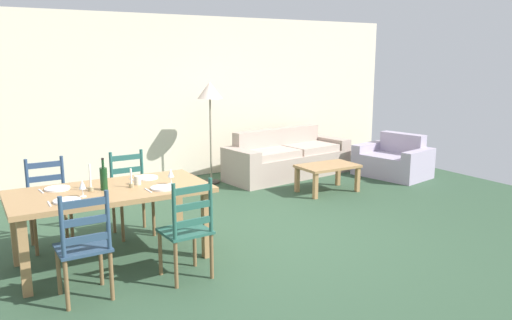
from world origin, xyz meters
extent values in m
cube|color=#2F4B34|center=(0.00, 0.00, -0.01)|extent=(9.60, 9.60, 0.02)
cube|color=beige|center=(0.00, 3.30, 1.35)|extent=(9.60, 0.16, 2.70)
cube|color=#A67B4C|center=(-1.54, 0.15, 0.72)|extent=(1.90, 0.96, 0.05)
cube|color=#A67B4C|center=(-2.39, -0.23, 0.35)|extent=(0.08, 0.08, 0.70)
cube|color=#A67B4C|center=(-0.69, -0.23, 0.35)|extent=(0.08, 0.08, 0.70)
cube|color=#A67B4C|center=(-2.39, 0.53, 0.35)|extent=(0.08, 0.08, 0.70)
cube|color=#A67B4C|center=(-0.69, 0.53, 0.35)|extent=(0.08, 0.08, 0.70)
cube|color=navy|center=(-1.96, -0.52, 0.45)|extent=(0.43, 0.41, 0.03)
cylinder|color=brown|center=(-2.14, -0.35, 0.22)|extent=(0.04, 0.04, 0.43)
cylinder|color=brown|center=(-1.78, -0.34, 0.22)|extent=(0.04, 0.04, 0.43)
cylinder|color=brown|center=(-2.14, -0.69, 0.22)|extent=(0.04, 0.04, 0.43)
cylinder|color=brown|center=(-1.78, -0.68, 0.22)|extent=(0.04, 0.04, 0.43)
cylinder|color=navy|center=(-2.14, -0.69, 0.71)|extent=(0.04, 0.04, 0.50)
cylinder|color=navy|center=(-1.78, -0.68, 0.71)|extent=(0.04, 0.04, 0.50)
cube|color=navy|center=(-1.96, -0.69, 0.58)|extent=(0.38, 0.03, 0.06)
cube|color=navy|center=(-1.96, -0.69, 0.73)|extent=(0.38, 0.03, 0.06)
cube|color=navy|center=(-1.96, -0.69, 0.88)|extent=(0.38, 0.03, 0.06)
cube|color=#265749|center=(-1.06, -0.57, 0.45)|extent=(0.44, 0.43, 0.03)
cylinder|color=brown|center=(-1.25, -0.41, 0.22)|extent=(0.04, 0.04, 0.43)
cylinder|color=brown|center=(-0.89, -0.39, 0.22)|extent=(0.04, 0.04, 0.43)
cylinder|color=brown|center=(-1.22, -0.75, 0.22)|extent=(0.04, 0.04, 0.43)
cylinder|color=brown|center=(-0.87, -0.72, 0.22)|extent=(0.04, 0.04, 0.43)
cylinder|color=#265749|center=(-1.22, -0.75, 0.71)|extent=(0.04, 0.04, 0.50)
cylinder|color=#265749|center=(-0.87, -0.72, 0.71)|extent=(0.04, 0.04, 0.50)
cube|color=#265749|center=(-1.05, -0.74, 0.58)|extent=(0.38, 0.05, 0.06)
cube|color=#265749|center=(-1.05, -0.74, 0.73)|extent=(0.38, 0.05, 0.06)
cube|color=#265749|center=(-1.05, -0.74, 0.88)|extent=(0.38, 0.05, 0.06)
cube|color=navy|center=(-2.01, 0.87, 0.45)|extent=(0.42, 0.40, 0.03)
cylinder|color=brown|center=(-1.83, 0.70, 0.22)|extent=(0.04, 0.04, 0.43)
cylinder|color=brown|center=(-2.19, 0.70, 0.22)|extent=(0.04, 0.04, 0.43)
cylinder|color=brown|center=(-1.83, 1.04, 0.22)|extent=(0.04, 0.04, 0.43)
cylinder|color=brown|center=(-2.19, 1.04, 0.22)|extent=(0.04, 0.04, 0.43)
cylinder|color=navy|center=(-1.83, 1.04, 0.71)|extent=(0.04, 0.04, 0.50)
cylinder|color=navy|center=(-2.19, 1.04, 0.71)|extent=(0.04, 0.04, 0.50)
cube|color=navy|center=(-2.01, 1.04, 0.58)|extent=(0.38, 0.03, 0.06)
cube|color=navy|center=(-2.01, 1.04, 0.73)|extent=(0.38, 0.03, 0.06)
cube|color=navy|center=(-2.01, 1.04, 0.88)|extent=(0.38, 0.03, 0.06)
cube|color=#245951|center=(-1.12, 0.82, 0.45)|extent=(0.43, 0.41, 0.03)
cylinder|color=brown|center=(-0.94, 0.65, 0.22)|extent=(0.04, 0.04, 0.43)
cylinder|color=brown|center=(-1.30, 0.65, 0.22)|extent=(0.04, 0.04, 0.43)
cylinder|color=brown|center=(-0.95, 0.99, 0.22)|extent=(0.04, 0.04, 0.43)
cylinder|color=brown|center=(-1.31, 0.99, 0.22)|extent=(0.04, 0.04, 0.43)
cylinder|color=#245951|center=(-0.95, 0.99, 0.71)|extent=(0.04, 0.04, 0.50)
cylinder|color=#245951|center=(-1.31, 0.99, 0.71)|extent=(0.04, 0.04, 0.50)
cube|color=#245951|center=(-1.13, 0.99, 0.58)|extent=(0.38, 0.03, 0.06)
cube|color=#245951|center=(-1.13, 0.99, 0.73)|extent=(0.38, 0.03, 0.06)
cube|color=#245951|center=(-1.13, 0.99, 0.88)|extent=(0.38, 0.03, 0.06)
cylinder|color=white|center=(-1.99, -0.10, 0.76)|extent=(0.24, 0.24, 0.02)
cube|color=silver|center=(-2.14, -0.10, 0.75)|extent=(0.02, 0.17, 0.01)
cylinder|color=white|center=(-1.09, -0.10, 0.76)|extent=(0.24, 0.24, 0.02)
cube|color=silver|center=(-1.24, -0.10, 0.75)|extent=(0.02, 0.17, 0.01)
cylinder|color=white|center=(-1.99, 0.40, 0.76)|extent=(0.24, 0.24, 0.02)
cube|color=silver|center=(-2.14, 0.40, 0.75)|extent=(0.03, 0.17, 0.01)
cylinder|color=white|center=(-1.09, 0.40, 0.76)|extent=(0.24, 0.24, 0.02)
cube|color=silver|center=(-1.24, 0.40, 0.75)|extent=(0.03, 0.17, 0.01)
cylinder|color=#143819|center=(-1.59, 0.15, 0.86)|extent=(0.07, 0.07, 0.22)
cylinder|color=#143819|center=(-1.59, 0.15, 1.01)|extent=(0.02, 0.02, 0.08)
cylinder|color=black|center=(-1.59, 0.15, 1.06)|extent=(0.03, 0.03, 0.02)
cylinder|color=white|center=(-1.83, -0.01, 0.75)|extent=(0.06, 0.06, 0.01)
cylinder|color=white|center=(-1.83, -0.01, 0.79)|extent=(0.01, 0.01, 0.07)
cone|color=white|center=(-1.83, -0.01, 0.87)|extent=(0.06, 0.06, 0.08)
cylinder|color=white|center=(-0.95, 0.03, 0.75)|extent=(0.06, 0.06, 0.01)
cylinder|color=white|center=(-0.95, 0.03, 0.79)|extent=(0.01, 0.01, 0.07)
cone|color=white|center=(-0.95, 0.03, 0.87)|extent=(0.06, 0.06, 0.08)
cylinder|color=beige|center=(-1.25, 0.19, 0.80)|extent=(0.07, 0.07, 0.09)
cylinder|color=#998C66|center=(-1.72, 0.17, 0.77)|extent=(0.05, 0.05, 0.04)
cylinder|color=white|center=(-1.72, 0.17, 0.90)|extent=(0.02, 0.02, 0.23)
cylinder|color=#998C66|center=(-1.34, 0.11, 0.77)|extent=(0.05, 0.05, 0.04)
cylinder|color=white|center=(-1.34, 0.11, 0.87)|extent=(0.02, 0.02, 0.15)
cube|color=tan|center=(2.06, 2.34, 0.20)|extent=(1.89, 1.03, 0.40)
cube|color=tan|center=(2.02, 2.63, 0.40)|extent=(1.81, 0.43, 0.80)
cube|color=tan|center=(3.07, 2.47, 0.29)|extent=(0.34, 0.82, 0.58)
cube|color=tan|center=(1.05, 2.20, 0.29)|extent=(0.34, 0.82, 0.58)
cube|color=#C2AB9B|center=(2.51, 2.35, 0.46)|extent=(0.94, 0.75, 0.12)
cube|color=#C2AB9B|center=(1.62, 2.23, 0.46)|extent=(0.94, 0.75, 0.12)
cube|color=#A67B4C|center=(2.00, 1.19, 0.40)|extent=(0.90, 0.56, 0.04)
cube|color=#A67B4C|center=(1.60, 0.96, 0.19)|extent=(0.06, 0.06, 0.38)
cube|color=#A67B4C|center=(2.40, 0.96, 0.19)|extent=(0.06, 0.06, 0.38)
cube|color=#A67B4C|center=(1.60, 1.42, 0.19)|extent=(0.06, 0.06, 0.38)
cube|color=#A67B4C|center=(2.40, 1.42, 0.19)|extent=(0.06, 0.06, 0.38)
cube|color=#A99CB4|center=(3.61, 1.44, 0.19)|extent=(0.95, 0.95, 0.38)
cube|color=#A99CB4|center=(3.91, 1.50, 0.36)|extent=(0.36, 0.82, 0.72)
cube|color=#A99CB4|center=(3.71, 0.96, 0.26)|extent=(0.82, 0.34, 0.52)
cube|color=#A99CB4|center=(3.51, 1.92, 0.26)|extent=(0.82, 0.34, 0.52)
cylinder|color=#332D28|center=(0.71, 2.59, 0.01)|extent=(0.28, 0.28, 0.03)
cylinder|color=gray|center=(0.71, 2.59, 0.71)|extent=(0.03, 0.03, 1.35)
cone|color=beige|center=(0.71, 2.59, 1.51)|extent=(0.40, 0.40, 0.26)
camera|label=1|loc=(-2.74, -4.72, 2.02)|focal=35.46mm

